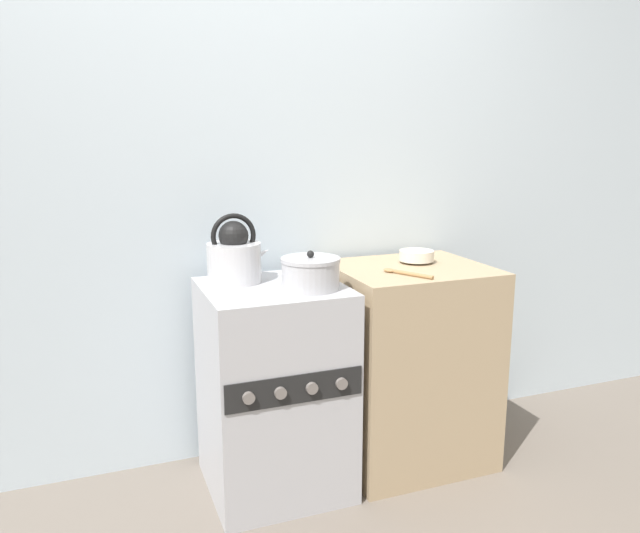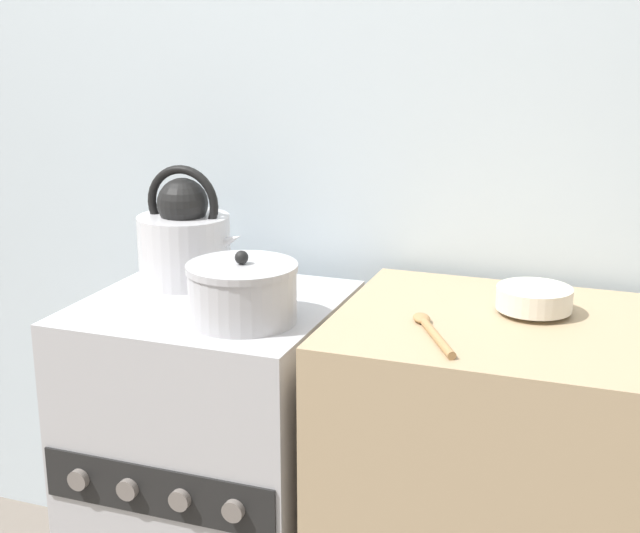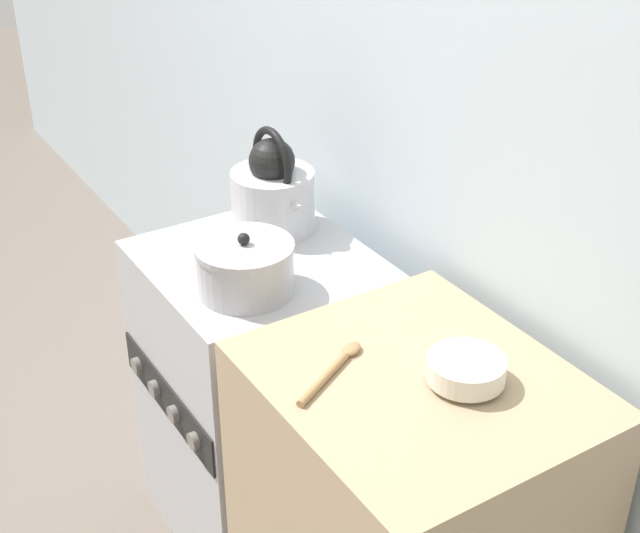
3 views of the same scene
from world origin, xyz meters
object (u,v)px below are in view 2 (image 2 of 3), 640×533
object	(u,v)px
kettle	(185,238)
enamel_bowl	(534,299)
cooking_pot	(242,293)
stove	(216,476)

from	to	relation	value
kettle	enamel_bowl	size ratio (longest dim) A/B	1.82
cooking_pot	kettle	bearing A→B (deg)	138.99
stove	enamel_bowl	distance (m)	0.84
kettle	enamel_bowl	world-z (taller)	kettle
stove	cooking_pot	size ratio (longest dim) A/B	3.74
enamel_bowl	stove	bearing A→B (deg)	-173.07
kettle	enamel_bowl	bearing A→B (deg)	-2.42
cooking_pot	enamel_bowl	distance (m)	0.59
stove	kettle	world-z (taller)	kettle
kettle	cooking_pot	bearing A→B (deg)	-41.01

